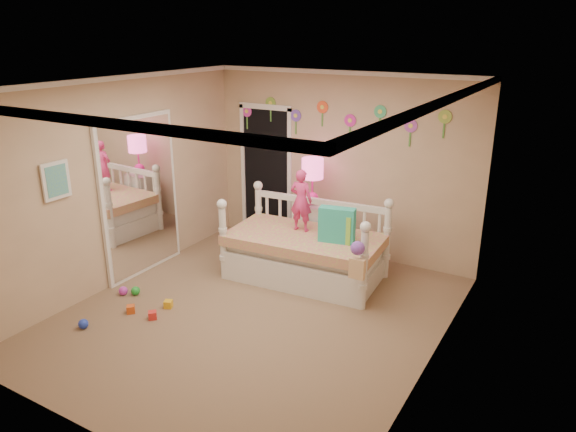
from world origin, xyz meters
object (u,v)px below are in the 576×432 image
Objects in this scene: child at (301,200)px; table_lamp at (312,174)px; daybed at (305,239)px; nightstand at (312,230)px.

child is 0.66m from table_lamp.
table_lamp is at bearing 107.14° from daybed.
child is 0.90m from nightstand.
daybed is 3.02× the size of table_lamp.
daybed is at bearing -76.28° from nightstand.
daybed is 2.44× the size of child.
daybed is 0.50m from child.
daybed reaches higher than nightstand.
table_lamp is (0.00, 0.00, 0.83)m from nightstand.
nightstand is at bearing -90.00° from table_lamp.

